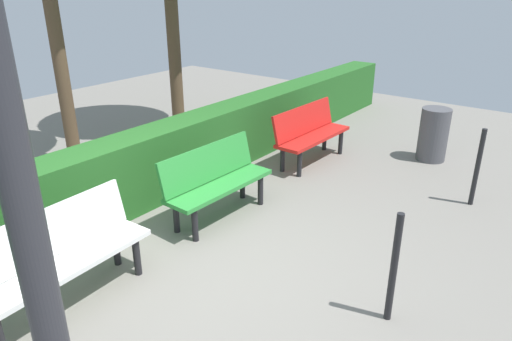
# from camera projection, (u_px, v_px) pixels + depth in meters

# --- Properties ---
(ground_plane) EXTENTS (16.00, 16.00, 0.00)m
(ground_plane) POSITION_uv_depth(u_px,v_px,m) (206.00, 265.00, 4.69)
(ground_plane) COLOR gray
(bench_red) EXTENTS (1.50, 0.52, 0.86)m
(bench_red) POSITION_uv_depth(u_px,v_px,m) (310.00, 132.00, 7.12)
(bench_red) COLOR red
(bench_red) RESTS_ON ground_plane
(bench_green) EXTENTS (1.45, 0.52, 0.86)m
(bench_green) POSITION_uv_depth(u_px,v_px,m) (215.00, 179.00, 5.47)
(bench_green) COLOR #2D8C38
(bench_green) RESTS_ON ground_plane
(bench_white) EXTENTS (1.66, 0.54, 0.86)m
(bench_white) POSITION_uv_depth(u_px,v_px,m) (56.00, 256.00, 3.97)
(bench_white) COLOR white
(bench_white) RESTS_ON ground_plane
(hedge_row) EXTENTS (11.90, 0.52, 0.91)m
(hedge_row) POSITION_uv_depth(u_px,v_px,m) (167.00, 159.00, 6.12)
(hedge_row) COLOR #266023
(hedge_row) RESTS_ON ground_plane
(railing_post_near) EXTENTS (0.06, 0.06, 1.00)m
(railing_post_near) POSITION_uv_depth(u_px,v_px,m) (477.00, 168.00, 5.74)
(railing_post_near) COLOR black
(railing_post_near) RESTS_ON ground_plane
(railing_post_mid) EXTENTS (0.06, 0.06, 1.00)m
(railing_post_mid) POSITION_uv_depth(u_px,v_px,m) (394.00, 268.00, 3.77)
(railing_post_mid) COLOR black
(railing_post_mid) RESTS_ON ground_plane
(lamp_post) EXTENTS (0.36, 0.36, 3.28)m
(lamp_post) POSITION_uv_depth(u_px,v_px,m) (1.00, 108.00, 1.35)
(lamp_post) COLOR #2D2D33
(lamp_post) RESTS_ON ground_plane
(trash_bin) EXTENTS (0.44, 0.44, 0.82)m
(trash_bin) POSITION_uv_depth(u_px,v_px,m) (433.00, 134.00, 7.21)
(trash_bin) COLOR #4C4C51
(trash_bin) RESTS_ON ground_plane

